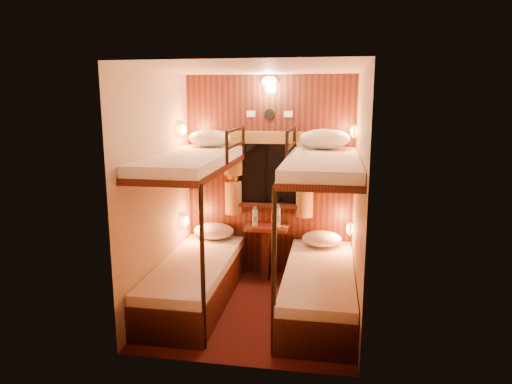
% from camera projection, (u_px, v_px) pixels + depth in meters
% --- Properties ---
extents(floor, '(2.10, 2.10, 0.00)m').
position_uv_depth(floor, '(255.00, 308.00, 4.71)').
color(floor, '#3A1510').
rests_on(floor, ground).
extents(ceiling, '(2.10, 2.10, 0.00)m').
position_uv_depth(ceiling, '(255.00, 68.00, 4.23)').
color(ceiling, silver).
rests_on(ceiling, wall_back).
extents(wall_back, '(2.40, 0.00, 2.40)m').
position_uv_depth(wall_back, '(269.00, 177.00, 5.48)').
color(wall_back, '#C6B293').
rests_on(wall_back, floor).
extents(wall_front, '(2.40, 0.00, 2.40)m').
position_uv_depth(wall_front, '(231.00, 223.00, 3.45)').
color(wall_front, '#C6B293').
rests_on(wall_front, floor).
extents(wall_left, '(0.00, 2.40, 2.40)m').
position_uv_depth(wall_left, '(158.00, 191.00, 4.63)').
color(wall_left, '#C6B293').
rests_on(wall_left, floor).
extents(wall_right, '(0.00, 2.40, 2.40)m').
position_uv_depth(wall_right, '(359.00, 198.00, 4.31)').
color(wall_right, '#C6B293').
rests_on(wall_right, floor).
extents(back_panel, '(2.00, 0.03, 2.40)m').
position_uv_depth(back_panel, '(269.00, 177.00, 5.47)').
color(back_panel, black).
rests_on(back_panel, floor).
extents(bunk_left, '(0.72, 1.90, 1.82)m').
position_uv_depth(bunk_left, '(195.00, 251.00, 4.77)').
color(bunk_left, black).
rests_on(bunk_left, floor).
extents(bunk_right, '(0.72, 1.90, 1.82)m').
position_uv_depth(bunk_right, '(320.00, 258.00, 4.56)').
color(bunk_right, black).
rests_on(bunk_right, floor).
extents(window, '(1.00, 0.12, 0.79)m').
position_uv_depth(window, '(269.00, 179.00, 5.44)').
color(window, black).
rests_on(window, back_panel).
extents(curtains, '(1.10, 0.22, 1.00)m').
position_uv_depth(curtains, '(269.00, 173.00, 5.39)').
color(curtains, olive).
rests_on(curtains, back_panel).
extents(back_fixtures, '(0.54, 0.09, 0.48)m').
position_uv_depth(back_fixtures, '(269.00, 88.00, 5.23)').
color(back_fixtures, black).
rests_on(back_fixtures, back_panel).
extents(reading_lamps, '(2.00, 0.20, 1.25)m').
position_uv_depth(reading_lamps, '(265.00, 179.00, 5.14)').
color(reading_lamps, orange).
rests_on(reading_lamps, wall_left).
extents(table, '(0.50, 0.34, 0.66)m').
position_uv_depth(table, '(267.00, 245.00, 5.45)').
color(table, '#5D1F15').
rests_on(table, floor).
extents(bottle_left, '(0.07, 0.07, 0.24)m').
position_uv_depth(bottle_left, '(255.00, 218.00, 5.35)').
color(bottle_left, '#99BFE5').
rests_on(bottle_left, table).
extents(bottle_right, '(0.08, 0.08, 0.27)m').
position_uv_depth(bottle_right, '(277.00, 217.00, 5.31)').
color(bottle_right, '#99BFE5').
rests_on(bottle_right, table).
extents(sachet_a, '(0.10, 0.08, 0.01)m').
position_uv_depth(sachet_a, '(284.00, 227.00, 5.34)').
color(sachet_a, silver).
rests_on(sachet_a, table).
extents(sachet_b, '(0.07, 0.06, 0.01)m').
position_uv_depth(sachet_b, '(275.00, 225.00, 5.41)').
color(sachet_b, silver).
rests_on(sachet_b, table).
extents(pillow_lower_left, '(0.49, 0.35, 0.19)m').
position_uv_depth(pillow_lower_left, '(214.00, 231.00, 5.52)').
color(pillow_lower_left, silver).
rests_on(pillow_lower_left, bunk_left).
extents(pillow_lower_right, '(0.45, 0.32, 0.18)m').
position_uv_depth(pillow_lower_right, '(322.00, 239.00, 5.23)').
color(pillow_lower_right, silver).
rests_on(pillow_lower_right, bunk_right).
extents(pillow_upper_left, '(0.49, 0.35, 0.19)m').
position_uv_depth(pillow_upper_left, '(210.00, 138.00, 5.20)').
color(pillow_upper_left, silver).
rests_on(pillow_upper_left, bunk_left).
extents(pillow_upper_right, '(0.55, 0.39, 0.22)m').
position_uv_depth(pillow_upper_right, '(325.00, 139.00, 4.96)').
color(pillow_upper_right, silver).
rests_on(pillow_upper_right, bunk_right).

